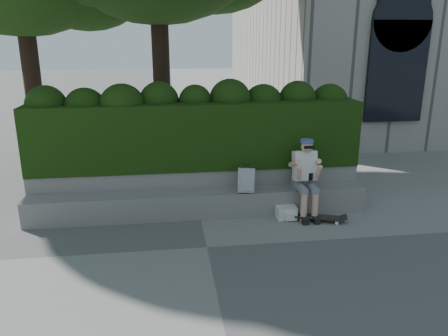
{
  "coord_description": "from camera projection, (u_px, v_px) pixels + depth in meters",
  "views": [
    {
      "loc": [
        -0.55,
        -6.0,
        3.07
      ],
      "look_at": [
        0.4,
        1.0,
        0.95
      ],
      "focal_mm": 35.0,
      "sensor_mm": 36.0,
      "label": 1
    }
  ],
  "objects": [
    {
      "name": "backpack_ground",
      "position": [
        286.0,
        212.0,
        7.69
      ],
      "size": [
        0.35,
        0.25,
        0.22
      ],
      "primitive_type": "cube",
      "rotation": [
        0.0,
        0.0,
        0.03
      ],
      "color": "beige",
      "rests_on": "ground"
    },
    {
      "name": "planter_wall",
      "position": [
        198.0,
        187.0,
        8.18
      ],
      "size": [
        6.0,
        0.5,
        0.75
      ],
      "primitive_type": "cube",
      "color": "gray",
      "rests_on": "ground"
    },
    {
      "name": "skateboard",
      "position": [
        319.0,
        217.0,
        7.57
      ],
      "size": [
        0.86,
        0.46,
        0.09
      ],
      "rotation": [
        0.0,
        0.0,
        -0.31
      ],
      "color": "black",
      "rests_on": "ground"
    },
    {
      "name": "bench_ledge",
      "position": [
        200.0,
        204.0,
        7.77
      ],
      "size": [
        6.0,
        0.45,
        0.45
      ],
      "primitive_type": "cube",
      "color": "gray",
      "rests_on": "ground"
    },
    {
      "name": "person",
      "position": [
        305.0,
        174.0,
        7.69
      ],
      "size": [
        0.4,
        0.76,
        1.38
      ],
      "color": "slate",
      "rests_on": "ground"
    },
    {
      "name": "hedge",
      "position": [
        196.0,
        134.0,
        8.11
      ],
      "size": [
        6.0,
        1.0,
        1.2
      ],
      "primitive_type": "cube",
      "color": "black",
      "rests_on": "planter_wall"
    },
    {
      "name": "backpack_plaid",
      "position": [
        246.0,
        180.0,
        7.66
      ],
      "size": [
        0.32,
        0.22,
        0.43
      ],
      "primitive_type": "cube",
      "rotation": [
        0.0,
        0.0,
        -0.24
      ],
      "color": "#BBBCC1",
      "rests_on": "bench_ledge"
    },
    {
      "name": "ground",
      "position": [
        207.0,
        247.0,
        6.65
      ],
      "size": [
        80.0,
        80.0,
        0.0
      ],
      "primitive_type": "plane",
      "color": "slate",
      "rests_on": "ground"
    }
  ]
}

